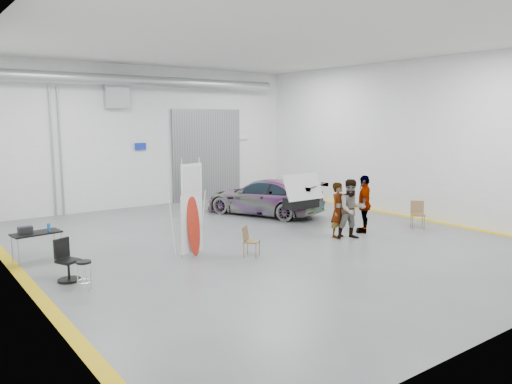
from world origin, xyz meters
TOP-DOWN VIEW (x-y plane):
  - ground at (0.00, 0.00)m, footprint 16.00×16.00m
  - room_shell at (0.24, 2.22)m, footprint 14.02×16.18m
  - sedan_car at (2.68, 3.37)m, footprint 3.68×5.21m
  - person_a at (2.26, -1.11)m, footprint 0.73×0.56m
  - person_b at (2.43, -1.52)m, footprint 1.14×1.03m
  - person_c at (3.44, -1.14)m, footprint 1.16×1.07m
  - surfboard_display at (-2.63, -0.29)m, footprint 0.76×0.33m
  - folding_chair_near at (-1.33, -1.32)m, footprint 0.55×0.61m
  - folding_chair_far at (5.40, -1.84)m, footprint 0.62×0.70m
  - shop_stool at (-5.93, -1.36)m, footprint 0.35×0.35m
  - work_table at (-6.26, 1.79)m, footprint 1.28×0.74m
  - office_chair at (-6.02, -0.43)m, footprint 0.57×0.60m
  - trunk_lid at (2.68, 1.21)m, footprint 1.63×0.99m

SIDE VIEW (x-z plane):
  - ground at x=0.00m, z-range 0.00..0.00m
  - folding_chair_near at x=-1.33m, z-range -0.16..0.69m
  - folding_chair_far at x=5.40m, z-range -0.18..0.77m
  - shop_stool at x=-5.93m, z-range 0.00..0.67m
  - office_chair at x=-6.02m, z-range -0.06..0.93m
  - sedan_car at x=2.68m, z-range 0.00..1.40m
  - work_table at x=-6.26m, z-range 0.27..1.26m
  - person_a at x=2.26m, z-range 0.00..1.77m
  - person_b at x=2.43m, z-range 0.00..1.91m
  - person_c at x=3.44m, z-range 0.00..1.94m
  - surfboard_display at x=-2.63m, z-range -0.26..2.47m
  - trunk_lid at x=2.68m, z-range 1.40..1.44m
  - room_shell at x=0.24m, z-range 1.07..7.08m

